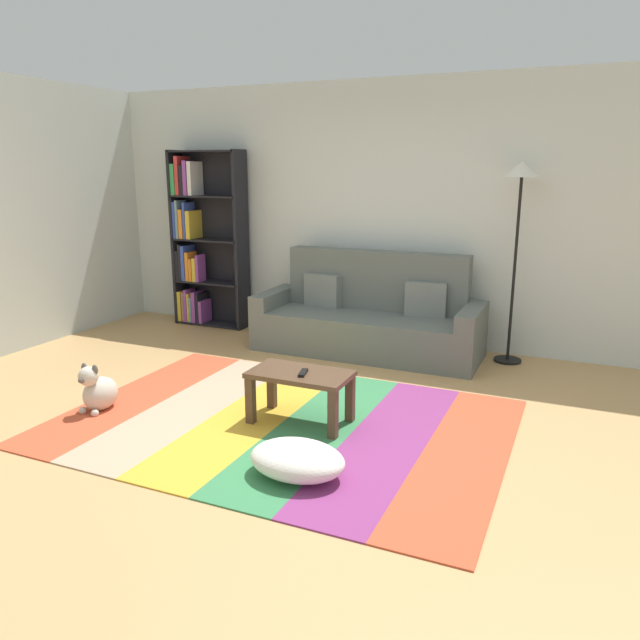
# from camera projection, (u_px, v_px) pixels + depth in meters

# --- Properties ---
(ground_plane) EXTENTS (14.00, 14.00, 0.00)m
(ground_plane) POSITION_uv_depth(u_px,v_px,m) (286.00, 427.00, 4.43)
(ground_plane) COLOR tan
(back_wall) EXTENTS (6.80, 0.10, 2.70)m
(back_wall) POSITION_uv_depth(u_px,v_px,m) (396.00, 214.00, 6.36)
(back_wall) COLOR silver
(back_wall) RESTS_ON ground_plane
(left_wall) EXTENTS (0.10, 5.50, 2.70)m
(left_wall) POSITION_uv_depth(u_px,v_px,m) (15.00, 216.00, 6.10)
(left_wall) COLOR silver
(left_wall) RESTS_ON ground_plane
(rug) EXTENTS (3.20, 2.31, 0.01)m
(rug) POSITION_uv_depth(u_px,v_px,m) (282.00, 423.00, 4.48)
(rug) COLOR #C64C2D
(rug) RESTS_ON ground_plane
(couch) EXTENTS (2.26, 0.80, 1.00)m
(couch) POSITION_uv_depth(u_px,v_px,m) (369.00, 319.00, 6.17)
(couch) COLOR #59605B
(couch) RESTS_ON ground_plane
(bookshelf) EXTENTS (0.90, 0.28, 2.02)m
(bookshelf) POSITION_uv_depth(u_px,v_px,m) (201.00, 243.00, 7.13)
(bookshelf) COLOR black
(bookshelf) RESTS_ON ground_plane
(coffee_table) EXTENTS (0.73, 0.40, 0.39)m
(coffee_table) POSITION_uv_depth(u_px,v_px,m) (300.00, 382.00, 4.42)
(coffee_table) COLOR #513826
(coffee_table) RESTS_ON rug
(pouf) EXTENTS (0.60, 0.44, 0.21)m
(pouf) POSITION_uv_depth(u_px,v_px,m) (297.00, 460.00, 3.68)
(pouf) COLOR white
(pouf) RESTS_ON rug
(dog) EXTENTS (0.22, 0.35, 0.40)m
(dog) POSITION_uv_depth(u_px,v_px,m) (98.00, 391.00, 4.68)
(dog) COLOR beige
(dog) RESTS_ON ground_plane
(standing_lamp) EXTENTS (0.32, 0.32, 1.88)m
(standing_lamp) POSITION_uv_depth(u_px,v_px,m) (520.00, 196.00, 5.54)
(standing_lamp) COLOR black
(standing_lamp) RESTS_ON ground_plane
(tv_remote) EXTENTS (0.08, 0.16, 0.02)m
(tv_remote) POSITION_uv_depth(u_px,v_px,m) (303.00, 373.00, 4.35)
(tv_remote) COLOR black
(tv_remote) RESTS_ON coffee_table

